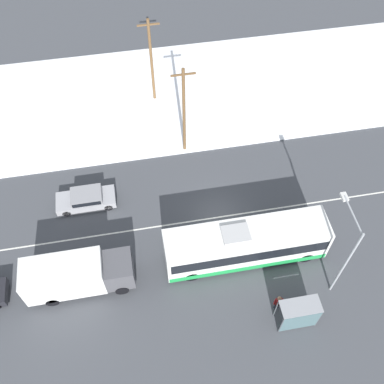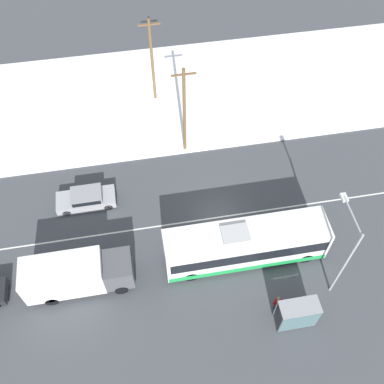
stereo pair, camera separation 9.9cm
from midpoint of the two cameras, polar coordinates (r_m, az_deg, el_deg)
ground_plane at (r=33.91m, az=3.26°, el=-3.22°), size 120.00×120.00×0.00m
snow_lot at (r=42.70m, az=-0.71°, el=12.43°), size 80.00×14.32×0.12m
lane_marking_center at (r=33.91m, az=3.26°, el=-3.22°), size 60.00×0.12×0.00m
city_bus at (r=31.00m, az=6.75°, el=-6.58°), size 11.11×2.57×3.38m
box_truck at (r=30.70m, az=-14.59°, el=-10.15°), size 7.08×2.30×2.99m
sedan_car at (r=34.87m, az=-13.37°, el=-0.80°), size 4.43×1.80×1.32m
pedestrian_at_stop at (r=30.19m, az=10.80°, el=-13.52°), size 0.60×0.27×1.68m
bus_shelter at (r=29.45m, az=13.47°, el=-14.91°), size 2.52×1.20×2.40m
streetlamp at (r=28.70m, az=18.87°, el=-6.69°), size 0.36×3.05×7.35m
utility_pole_roadside at (r=34.74m, az=-1.11°, el=10.22°), size 1.80×0.24×8.41m
utility_pole_snowlot at (r=39.62m, az=-5.25°, el=16.29°), size 1.80×0.24×8.21m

